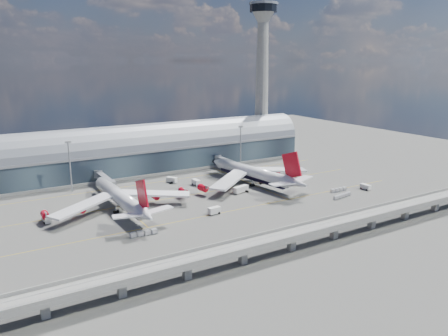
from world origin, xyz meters
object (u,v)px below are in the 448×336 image
floodlight_mast_right (241,146)px  airliner_right (254,174)px  service_truck_5 (172,180)px  cargo_train_1 (342,196)px  control_tower (262,79)px  service_truck_0 (46,218)px  service_truck_2 (241,189)px  airliner_left (121,198)px  service_truck_4 (196,182)px  cargo_train_0 (144,233)px  service_truck_1 (214,211)px  cargo_train_2 (339,190)px  service_truck_3 (365,187)px  floodlight_mast_left (70,165)px

floodlight_mast_right → airliner_right: 38.72m
service_truck_5 → cargo_train_1: service_truck_5 is taller
control_tower → service_truck_0: bearing=-156.7°
service_truck_2 → control_tower: bearing=-56.9°
airliner_right → service_truck_0: bearing=173.5°
airliner_left → service_truck_4: bearing=21.4°
control_tower → cargo_train_1: control_tower is taller
control_tower → cargo_train_0: control_tower is taller
floodlight_mast_right → service_truck_1: bearing=-130.4°
airliner_left → service_truck_1: size_ratio=12.44×
airliner_left → service_truck_5: size_ratio=10.55×
service_truck_4 → service_truck_5: 14.28m
cargo_train_1 → cargo_train_2: bearing=-26.3°
airliner_right → cargo_train_2: 43.79m
service_truck_3 → service_truck_5: (-79.13, 62.39, 0.11)m
service_truck_1 → service_truck_2: bearing=-57.6°
control_tower → cargo_train_0: (-124.37, -99.91, -50.72)m
control_tower → floodlight_mast_left: size_ratio=4.01×
service_truck_2 → service_truck_5: size_ratio=1.43×
airliner_right → cargo_train_2: bearing=-56.2°
service_truck_2 → service_truck_1: bearing=112.0°
airliner_left → service_truck_3: bearing=-16.6°
service_truck_0 → airliner_right: bearing=-1.9°
service_truck_0 → service_truck_2: 90.21m
service_truck_4 → cargo_train_1: bearing=-48.3°
floodlight_mast_right → service_truck_0: floodlight_mast_right is taller
service_truck_2 → service_truck_4: 26.54m
service_truck_2 → cargo_train_0: (-61.14, -27.84, -0.76)m
floodlight_mast_left → cargo_train_1: bearing=-34.8°
control_tower → cargo_train_0: size_ratio=9.67×
airliner_right → cargo_train_1: (23.26, -40.59, -5.02)m
cargo_train_1 → service_truck_2: bearing=58.6°
service_truck_0 → service_truck_3: (147.18, -34.06, -0.15)m
service_truck_2 → service_truck_0: bearing=70.5°
cargo_train_2 → service_truck_4: bearing=48.1°
airliner_left → floodlight_mast_left: bearing=105.4°
service_truck_4 → service_truck_5: service_truck_4 is taller
control_tower → service_truck_5: size_ratio=15.91×
service_truck_4 → cargo_train_0: (-47.94, -50.86, -0.64)m
control_tower → service_truck_3: 112.22m
service_truck_1 → cargo_train_0: (-34.34, -7.18, -0.63)m
service_truck_3 → service_truck_4: service_truck_4 is taller
floodlight_mast_left → cargo_train_1: 133.47m
floodlight_mast_right → service_truck_0: bearing=-162.1°
control_tower → cargo_train_0: bearing=-141.2°
service_truck_0 → cargo_train_0: size_ratio=0.69×
control_tower → service_truck_1: bearing=-134.2°
service_truck_1 → cargo_train_2: bearing=-97.5°
floodlight_mast_right → service_truck_1: size_ratio=4.68×
floodlight_mast_left → airliner_right: (85.86, -35.19, -7.77)m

